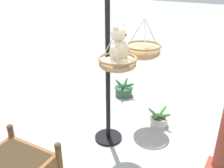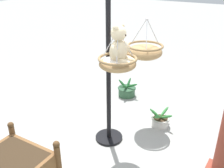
{
  "view_description": "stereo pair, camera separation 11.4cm",
  "coord_description": "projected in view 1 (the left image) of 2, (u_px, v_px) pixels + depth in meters",
  "views": [
    {
      "loc": [
        2.6,
        1.67,
        2.52
      ],
      "look_at": [
        -0.02,
        0.04,
        1.11
      ],
      "focal_mm": 39.8,
      "sensor_mm": 36.0,
      "label": 1
    },
    {
      "loc": [
        2.54,
        1.77,
        2.52
      ],
      "look_at": [
        -0.02,
        0.04,
        1.11
      ],
      "focal_mm": 39.8,
      "sensor_mm": 36.0,
      "label": 2
    }
  ],
  "objects": [
    {
      "name": "ground_plane",
      "position": [
        109.0,
        148.0,
        3.86
      ],
      "size": [
        40.0,
        40.0,
        0.0
      ],
      "primitive_type": "plane",
      "color": "#9E9E99"
    },
    {
      "name": "display_pole_central",
      "position": [
        108.0,
        98.0,
        3.78
      ],
      "size": [
        0.44,
        0.44,
        2.42
      ],
      "color": "black",
      "rests_on": "ground"
    },
    {
      "name": "hanging_basket_with_teddy",
      "position": [
        118.0,
        63.0,
        3.27
      ],
      "size": [
        0.52,
        0.52,
        0.54
      ],
      "color": "#A37F51"
    },
    {
      "name": "teddy_bear",
      "position": [
        119.0,
        47.0,
        3.17
      ],
      "size": [
        0.35,
        0.33,
        0.51
      ],
      "color": "beige"
    },
    {
      "name": "hanging_basket_left_high",
      "position": [
        143.0,
        51.0,
        4.04
      ],
      "size": [
        0.59,
        0.59,
        0.65
      ],
      "color": "#A37F51"
    },
    {
      "name": "potted_plant_fern_front",
      "position": [
        124.0,
        90.0,
        5.45
      ],
      "size": [
        0.47,
        0.48,
        0.36
      ],
      "color": "#2D5638",
      "rests_on": "ground"
    },
    {
      "name": "potted_plant_flowering_red",
      "position": [
        159.0,
        119.0,
        4.41
      ],
      "size": [
        0.49,
        0.45,
        0.32
      ],
      "color": "beige",
      "rests_on": "ground"
    }
  ]
}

